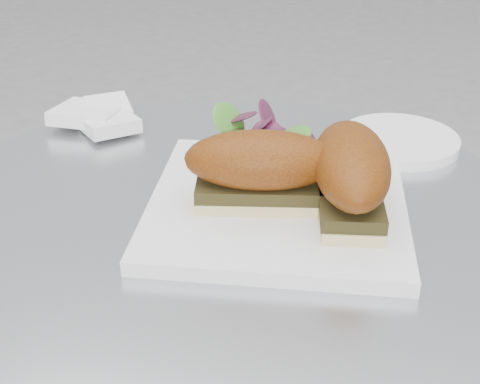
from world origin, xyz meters
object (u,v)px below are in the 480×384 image
object	(u,v)px
plate	(277,205)
sandwich_left	(261,168)
sandwich_right	(351,171)
saucer	(399,140)

from	to	relation	value
plate	sandwich_left	bearing A→B (deg)	-132.61
sandwich_right	saucer	distance (m)	0.21
plate	saucer	distance (m)	0.23
plate	saucer	xyz separation A→B (m)	(0.11, 0.20, -0.00)
plate	saucer	bearing A→B (deg)	61.22
sandwich_left	saucer	bearing A→B (deg)	46.39
plate	sandwich_right	size ratio (longest dim) A/B	1.48
sandwich_left	saucer	distance (m)	0.26
sandwich_left	sandwich_right	distance (m)	0.09
sandwich_right	plate	bearing A→B (deg)	-101.42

